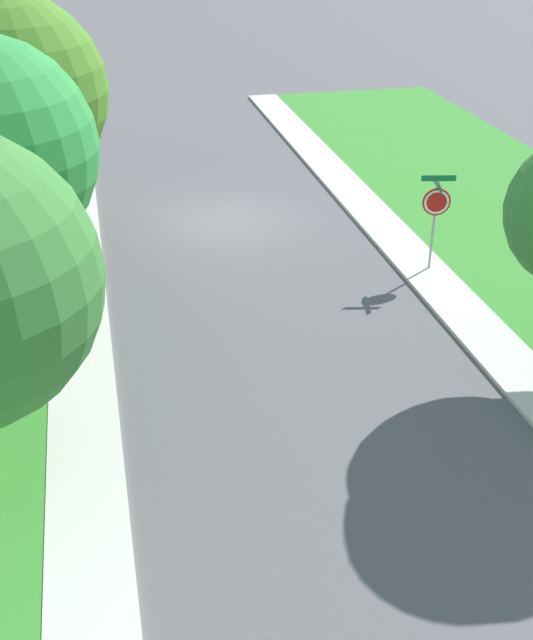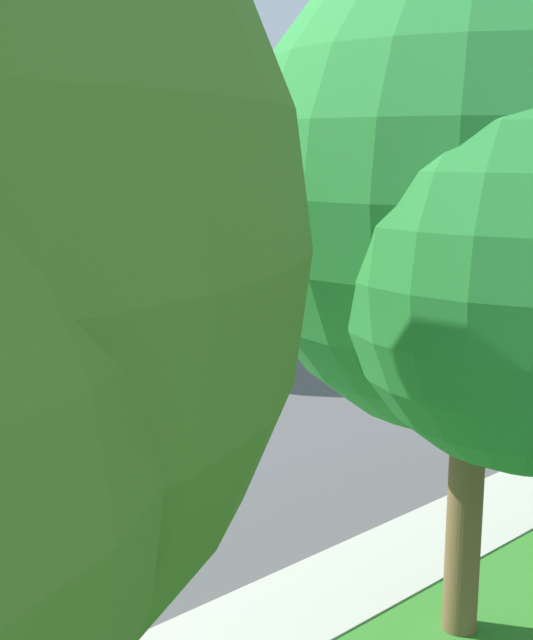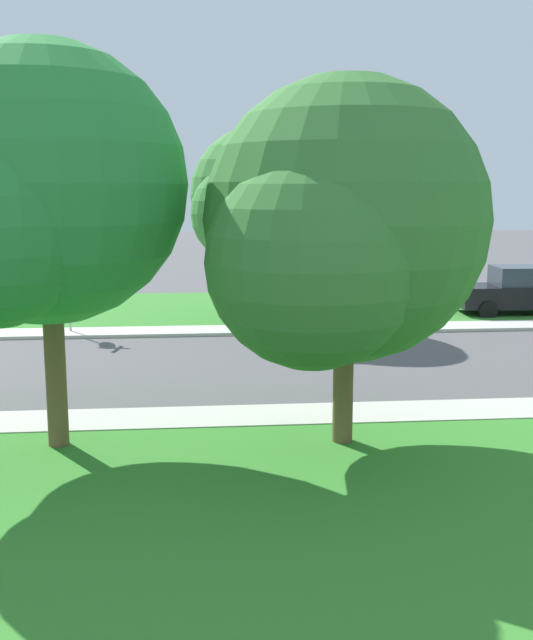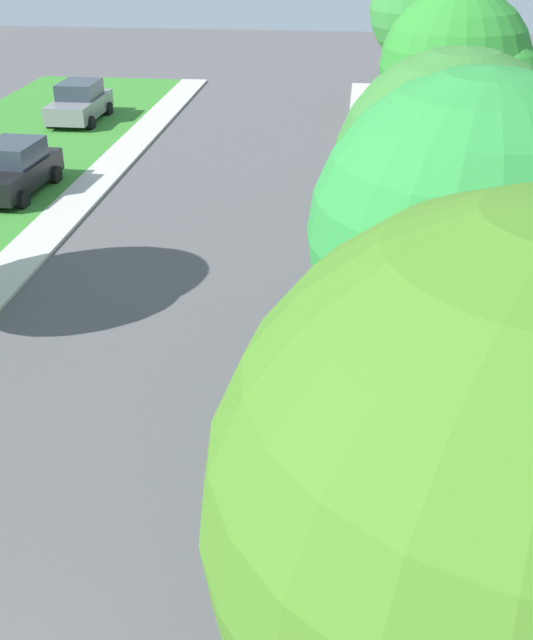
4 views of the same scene
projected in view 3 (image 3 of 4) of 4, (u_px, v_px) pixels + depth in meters
name	position (u px, v px, depth m)	size (l,w,h in m)	color
sidewalk_east	(355.00, 414.00, 15.50)	(1.40, 56.00, 0.10)	beige
lawn_east	(423.00, 511.00, 10.89)	(8.00, 56.00, 0.08)	#38842D
sidewalk_west	(295.00, 329.00, 24.72)	(1.40, 56.00, 0.10)	beige
lawn_west	(279.00, 307.00, 29.34)	(8.00, 56.00, 0.08)	#38842D
stop_sign_far_corner	(69.00, 274.00, 23.90)	(0.91, 0.91, 2.77)	#9E9EA3
car_black_across_road	(519.00, 291.00, 27.61)	(2.21, 4.39, 1.76)	black
tree_sidewalk_far	(33.00, 194.00, 12.56)	(5.06, 4.71, 6.97)	brown
tree_across_left	(338.00, 230.00, 12.86)	(5.25, 4.89, 6.46)	brown
tree_sidewalk_mid	(254.00, 200.00, 25.45)	(4.88, 4.54, 6.56)	brown
mailbox	(313.00, 295.00, 25.67)	(0.28, 0.50, 1.31)	brown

